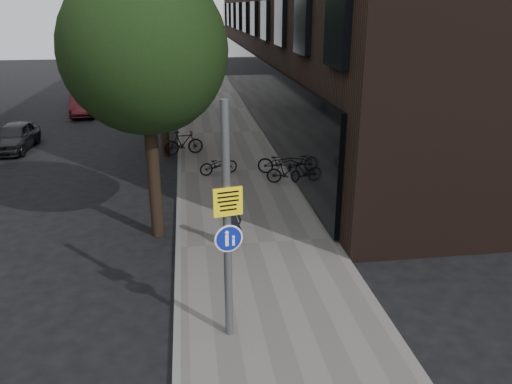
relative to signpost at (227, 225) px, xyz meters
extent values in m
plane|color=black|center=(0.94, 0.71, -2.53)|extent=(120.00, 120.00, 0.00)
cube|color=slate|center=(1.19, 10.71, -2.47)|extent=(4.50, 60.00, 0.12)
cube|color=slate|center=(-1.06, 10.71, -2.46)|extent=(0.15, 60.00, 0.13)
cylinder|color=black|center=(-1.66, 5.21, -0.93)|extent=(0.36, 0.36, 3.20)
sphere|color=black|center=(-1.66, 5.21, 2.77)|extent=(4.40, 4.40, 4.40)
sphere|color=black|center=(-1.26, 6.01, 1.77)|extent=(2.64, 2.64, 2.64)
cylinder|color=black|center=(-1.66, 13.71, -0.93)|extent=(0.36, 0.36, 3.20)
sphere|color=black|center=(-1.66, 13.71, 2.77)|extent=(5.00, 5.00, 5.00)
sphere|color=black|center=(-1.26, 14.51, 1.77)|extent=(3.00, 3.00, 3.00)
cylinder|color=black|center=(-1.66, 22.71, -0.93)|extent=(0.36, 0.36, 3.20)
sphere|color=black|center=(-1.66, 22.71, 2.77)|extent=(5.00, 5.00, 5.00)
sphere|color=black|center=(-1.26, 23.51, 1.77)|extent=(3.00, 3.00, 3.00)
cylinder|color=#595B5E|center=(0.00, 0.00, -0.02)|extent=(0.16, 0.16, 4.77)
cube|color=yellow|center=(0.00, 0.00, 0.51)|extent=(0.55, 0.14, 0.55)
cylinder|color=#0D1C93|center=(0.00, 0.00, -0.24)|extent=(0.48, 0.11, 0.49)
cylinder|color=white|center=(0.00, 0.00, -0.24)|extent=(0.54, 0.12, 0.55)
imported|color=black|center=(0.42, 3.92, -1.60)|extent=(0.69, 0.57, 1.61)
imported|color=black|center=(2.94, 9.98, -1.92)|extent=(1.98, 1.25, 0.98)
imported|color=black|center=(2.94, 8.88, -1.96)|extent=(1.54, 0.74, 0.89)
imported|color=black|center=(0.50, 10.33, -2.00)|extent=(1.63, 0.91, 0.81)
imported|color=black|center=(-0.86, 13.39, -1.87)|extent=(1.83, 0.81, 1.07)
imported|color=black|center=(-8.72, 15.68, -1.88)|extent=(1.66, 3.84, 1.29)
imported|color=#551820|center=(-7.01, 23.68, -1.86)|extent=(1.89, 4.21, 1.34)
imported|color=#1C2232|center=(-7.94, 29.16, -1.91)|extent=(2.16, 4.43, 1.24)
camera|label=1|loc=(-0.65, -8.52, 3.84)|focal=35.00mm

